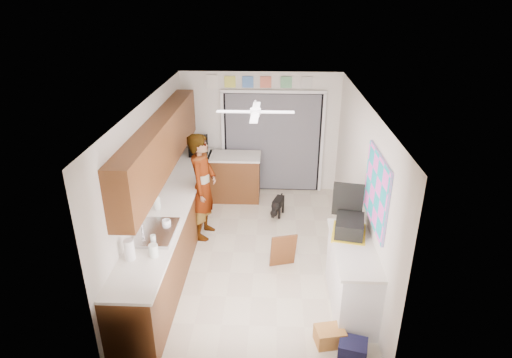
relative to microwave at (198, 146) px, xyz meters
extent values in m
plane|color=beige|center=(1.23, -2.11, -1.09)|extent=(5.00, 5.00, 0.00)
plane|color=white|center=(1.23, -2.11, 1.41)|extent=(5.00, 5.00, 0.00)
plane|color=silver|center=(1.23, 0.39, 0.16)|extent=(3.20, 0.00, 3.20)
plane|color=silver|center=(1.23, -4.61, 0.16)|extent=(3.20, 0.00, 3.20)
plane|color=silver|center=(-0.37, -2.11, 0.16)|extent=(0.00, 5.00, 5.00)
plane|color=silver|center=(2.83, -2.11, 0.16)|extent=(0.00, 5.00, 5.00)
cube|color=#5C3216|center=(-0.07, -2.11, -0.64)|extent=(0.60, 4.80, 0.90)
cube|color=white|center=(-0.06, -2.11, -0.17)|extent=(0.62, 4.80, 0.04)
cube|color=#5C3216|center=(-0.21, -1.91, 0.71)|extent=(0.32, 4.00, 0.80)
cube|color=silver|center=(-0.06, -3.11, -0.14)|extent=(0.50, 0.76, 0.06)
cylinder|color=silver|center=(-0.25, -3.11, -0.04)|extent=(0.03, 0.03, 0.22)
cube|color=#5C3216|center=(0.73, -0.11, -0.64)|extent=(1.00, 0.60, 0.90)
cube|color=white|center=(0.73, -0.11, -0.17)|extent=(1.04, 0.64, 0.04)
cube|color=black|center=(1.48, 0.36, -0.04)|extent=(2.00, 0.06, 2.10)
cube|color=slate|center=(1.48, 0.32, -0.04)|extent=(1.90, 0.03, 2.05)
cube|color=white|center=(0.46, 0.33, -0.04)|extent=(0.06, 0.04, 2.10)
cube|color=white|center=(2.50, 0.33, -0.04)|extent=(0.06, 0.04, 2.10)
cube|color=white|center=(1.48, 0.33, 1.03)|extent=(2.10, 0.04, 0.06)
cube|color=#D6DB49|center=(0.63, 0.36, 1.21)|extent=(0.22, 0.02, 0.22)
cube|color=#4778BF|center=(0.98, 0.36, 1.21)|extent=(0.22, 0.02, 0.22)
cube|color=#D0684E|center=(1.33, 0.36, 1.21)|extent=(0.22, 0.02, 0.22)
cube|color=#5FA672|center=(1.73, 0.36, 1.21)|extent=(0.22, 0.02, 0.22)
cube|color=beige|center=(2.13, 0.36, 1.21)|extent=(0.22, 0.02, 0.22)
cube|color=silver|center=(0.28, 0.36, 1.21)|extent=(0.22, 0.02, 0.26)
cube|color=white|center=(2.58, -3.31, -0.64)|extent=(0.50, 1.40, 0.90)
cube|color=white|center=(2.57, -3.31, -0.17)|extent=(0.54, 1.44, 0.04)
cube|color=#FF5DDC|center=(2.81, -3.11, 0.56)|extent=(0.03, 1.15, 0.95)
cube|color=white|center=(1.23, -1.91, 1.23)|extent=(1.14, 1.14, 0.24)
imported|color=black|center=(0.00, 0.00, 0.00)|extent=(0.44, 0.59, 0.30)
imported|color=silver|center=(-0.22, -2.41, 0.00)|extent=(0.13, 0.13, 0.29)
imported|color=white|center=(0.03, -2.90, -0.10)|extent=(0.14, 0.14, 0.10)
cylinder|color=silver|center=(0.05, -3.63, -0.07)|extent=(0.15, 0.15, 0.16)
cylinder|color=silver|center=(-0.04, -3.32, -0.10)|extent=(0.08, 0.08, 0.10)
cylinder|color=white|center=(-0.22, -3.71, -0.02)|extent=(0.14, 0.14, 0.27)
cube|color=black|center=(2.55, -2.97, -0.05)|extent=(0.46, 0.56, 0.21)
cube|color=yellow|center=(2.55, -2.97, -0.16)|extent=(0.55, 0.66, 0.02)
cube|color=black|center=(2.55, -2.68, 0.20)|extent=(0.42, 0.11, 0.50)
cube|color=#C6883E|center=(2.23, -4.02, -0.98)|extent=(0.39, 0.33, 0.22)
cube|color=#161637|center=(2.48, -4.21, -0.99)|extent=(0.38, 0.34, 0.20)
cube|color=#5C3216|center=(1.68, -2.48, -0.79)|extent=(0.43, 0.25, 0.59)
imported|color=white|center=(0.33, -1.57, -0.16)|extent=(0.54, 0.74, 1.86)
cube|color=black|center=(1.61, -0.81, -0.90)|extent=(0.35, 0.54, 0.39)
camera|label=1|loc=(1.50, -8.02, 2.89)|focal=30.00mm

